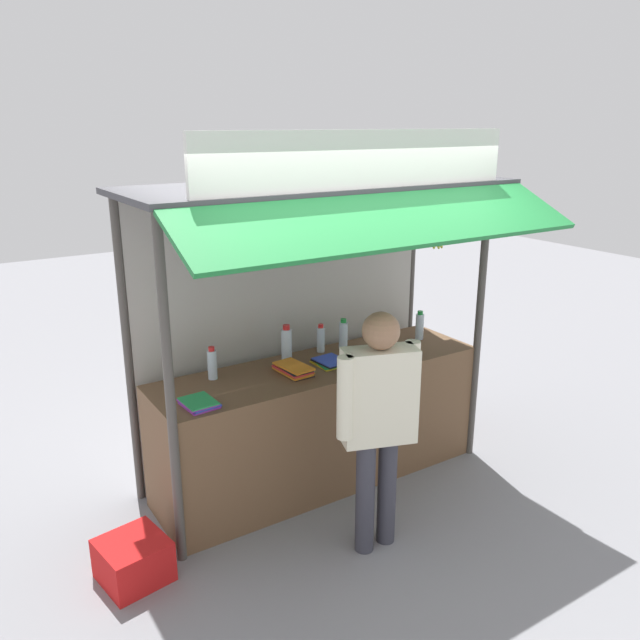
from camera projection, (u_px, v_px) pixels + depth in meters
The scene contains 16 objects.
ground_plane at pixel (320, 477), 4.99m from camera, with size 20.00×20.00×0.00m, color gray.
stall_counter at pixel (320, 422), 4.85m from camera, with size 2.53×0.70×0.94m, color brown.
stall_structure at pixel (311, 276), 4.61m from camera, with size 2.73×1.56×2.61m.
water_bottle_center at pixel (321, 339), 4.96m from camera, with size 0.06×0.06×0.23m.
water_bottle_far_left at pixel (343, 335), 5.02m from camera, with size 0.07×0.07×0.25m.
water_bottle_back_left at pixel (212, 364), 4.43m from camera, with size 0.07×0.07×0.24m.
water_bottle_far_right at pixel (420, 326), 5.24m from camera, with size 0.07×0.07×0.24m.
water_bottle_front_left at pixel (287, 344), 4.75m from camera, with size 0.08×0.08×0.28m.
magazine_stack_back_right at pixel (199, 403), 4.03m from camera, with size 0.22×0.25×0.04m.
magazine_stack_front_right at pixel (293, 369), 4.54m from camera, with size 0.20×0.32×0.07m.
magazine_stack_left at pixel (330, 362), 4.72m from camera, with size 0.22×0.25×0.04m.
magazine_stack_mid_right at pixel (373, 364), 4.64m from camera, with size 0.19×0.31×0.06m.
banana_bunch_inner_left at pixel (395, 231), 4.20m from camera, with size 0.11×0.10×0.24m.
banana_bunch_inner_right at pixel (438, 236), 4.41m from camera, with size 0.10×0.10×0.32m.
vendor_person at pixel (379, 411), 3.91m from camera, with size 0.60×0.33×1.59m.
plastic_crate at pixel (133, 560), 3.84m from camera, with size 0.37×0.37×0.26m, color red.
Camera 1 is at (-2.37, -3.70, 2.66)m, focal length 35.78 mm.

